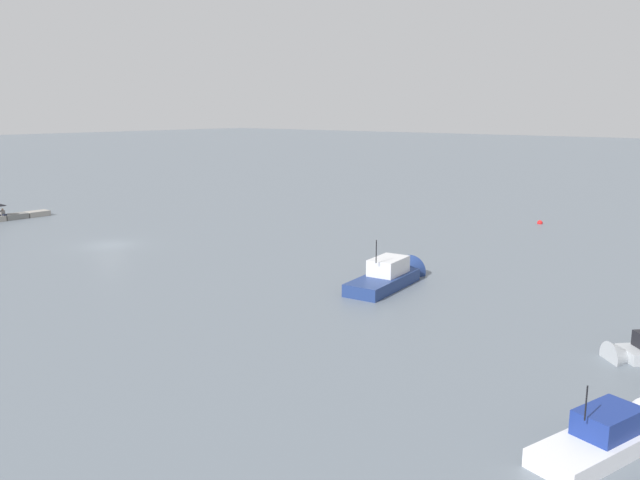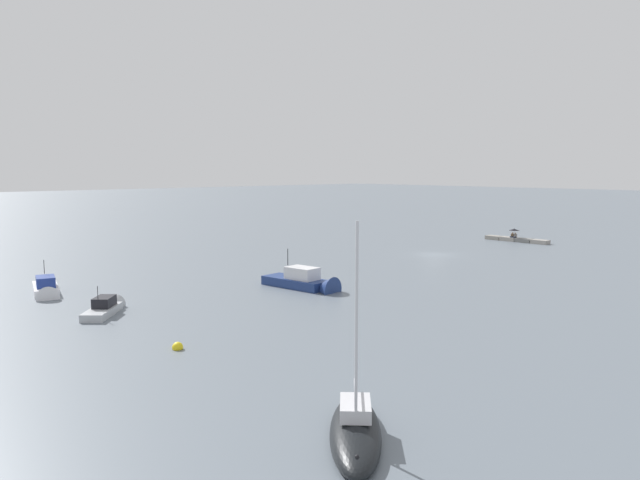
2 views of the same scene
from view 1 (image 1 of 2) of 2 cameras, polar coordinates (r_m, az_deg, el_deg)
name	(u,v)px [view 1 (image 1 of 2)]	position (r m, az deg, el deg)	size (l,w,h in m)	color
ground_plane	(110,245)	(56.90, -18.08, -0.44)	(500.00, 500.00, 0.00)	slate
seawall_pier	(4,218)	(73.75, -26.18, 1.78)	(9.38, 1.44, 0.56)	gray
person_seated_grey_left	(3,213)	(73.44, -26.23, 2.16)	(0.43, 0.63, 0.73)	#1E2333
motorboat_navy_mid	(391,277)	(42.34, 6.33, -3.31)	(7.59, 3.10, 4.14)	navy
motorboat_white_far	(613,437)	(24.74, 24.47, -15.61)	(6.22, 3.37, 3.34)	silver
mooring_buoy_mid	(540,223)	(67.89, 18.88, 1.44)	(0.53, 0.53, 0.53)	red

